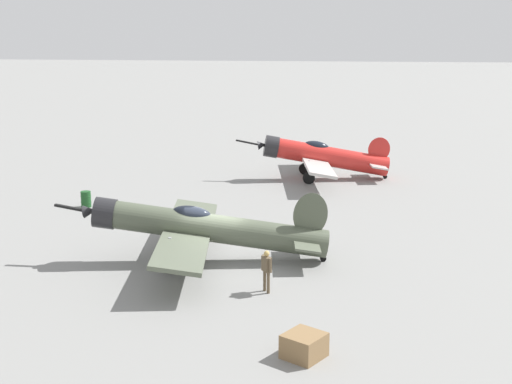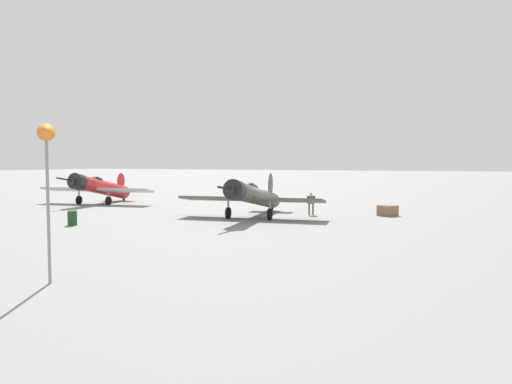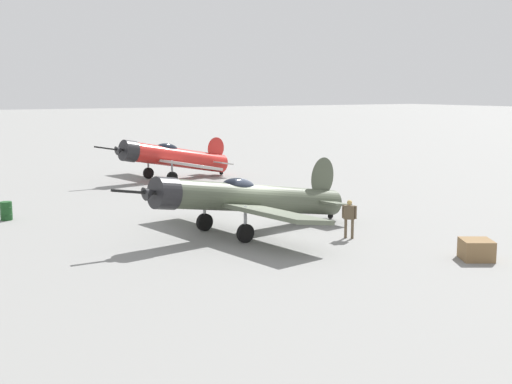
{
  "view_description": "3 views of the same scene",
  "coord_description": "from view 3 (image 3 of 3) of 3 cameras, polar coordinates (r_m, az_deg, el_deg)",
  "views": [
    {
      "loc": [
        -5.84,
        28.72,
        9.97
      ],
      "look_at": [
        -0.86,
        -6.81,
        1.6
      ],
      "focal_mm": 49.0,
      "sensor_mm": 36.0,
      "label": 1
    },
    {
      "loc": [
        32.18,
        14.62,
        3.97
      ],
      "look_at": [
        0.0,
        -0.0,
        1.8
      ],
      "focal_mm": 34.12,
      "sensor_mm": 36.0,
      "label": 2
    },
    {
      "loc": [
        15.15,
        25.57,
        6.37
      ],
      "look_at": [
        0.0,
        -0.0,
        1.8
      ],
      "focal_mm": 46.87,
      "sensor_mm": 36.0,
      "label": 3
    }
  ],
  "objects": [
    {
      "name": "equipment_crate",
      "position": [
        26.62,
        18.29,
        -4.7
      ],
      "size": [
        1.55,
        1.57,
        0.77
      ],
      "rotation": [
        0.0,
        0.0,
        5.75
      ],
      "color": "olive",
      "rests_on": "ground_plane"
    },
    {
      "name": "ground_plane",
      "position": [
        30.39,
        0.0,
        -3.36
      ],
      "size": [
        400.0,
        400.0,
        0.0
      ],
      "primitive_type": "plane",
      "color": "gray"
    },
    {
      "name": "airplane_mid_apron",
      "position": [
        47.86,
        -7.22,
        2.95
      ],
      "size": [
        10.52,
        11.27,
        3.05
      ],
      "rotation": [
        0.0,
        0.0,
        6.45
      ],
      "color": "red",
      "rests_on": "ground_plane"
    },
    {
      "name": "airplane_foreground",
      "position": [
        29.79,
        -0.78,
        -0.56
      ],
      "size": [
        11.99,
        10.51,
        3.21
      ],
      "rotation": [
        0.0,
        0.0,
        6.42
      ],
      "color": "#4C5442",
      "rests_on": "ground_plane"
    },
    {
      "name": "ground_crew_mechanic",
      "position": [
        29.01,
        7.96,
        -1.97
      ],
      "size": [
        0.45,
        0.55,
        1.68
      ],
      "rotation": [
        0.0,
        0.0,
        3.76
      ],
      "color": "brown",
      "rests_on": "ground_plane"
    },
    {
      "name": "fuel_drum",
      "position": [
        35.09,
        -20.54,
        -1.52
      ],
      "size": [
        0.61,
        0.61,
        0.92
      ],
      "color": "#19471E",
      "rests_on": "ground_plane"
    }
  ]
}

